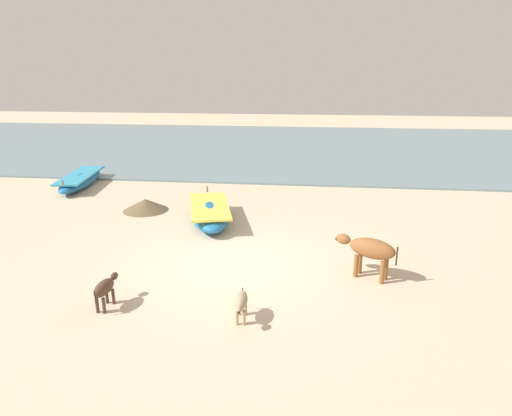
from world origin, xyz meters
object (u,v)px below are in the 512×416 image
(fishing_boat_3, at_px, (81,180))
(calf_near_dark, at_px, (105,288))
(fishing_boat_0, at_px, (210,213))
(calf_far_dun, at_px, (241,302))
(cow_adult_brown, at_px, (370,250))

(fishing_boat_3, height_order, calf_near_dark, fishing_boat_3)
(fishing_boat_3, distance_m, calf_near_dark, 10.79)
(fishing_boat_0, xyz_separation_m, fishing_boat_3, (-6.31, 3.88, -0.04))
(calf_far_dun, bearing_deg, cow_adult_brown, 126.71)
(cow_adult_brown, height_order, calf_far_dun, cow_adult_brown)
(calf_near_dark, distance_m, calf_far_dun, 2.78)
(fishing_boat_0, bearing_deg, calf_far_dun, -177.16)
(cow_adult_brown, bearing_deg, calf_near_dark, 48.25)
(fishing_boat_0, xyz_separation_m, calf_far_dun, (1.86, -5.64, 0.09))
(fishing_boat_3, xyz_separation_m, calf_near_dark, (5.40, -9.34, 0.15))
(fishing_boat_3, bearing_deg, fishing_boat_0, 49.53)
(fishing_boat_0, xyz_separation_m, calf_near_dark, (-0.91, -5.47, 0.12))
(cow_adult_brown, height_order, calf_near_dark, cow_adult_brown)
(fishing_boat_0, bearing_deg, calf_near_dark, 155.06)
(fishing_boat_3, xyz_separation_m, cow_adult_brown, (10.80, -7.32, 0.42))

